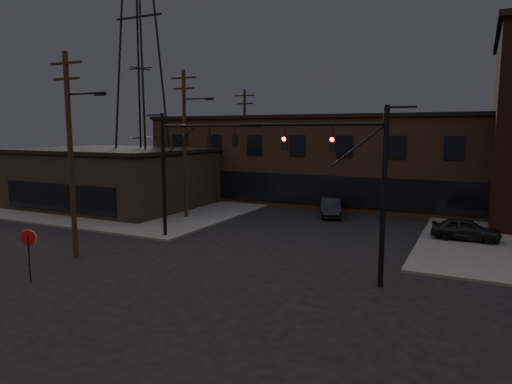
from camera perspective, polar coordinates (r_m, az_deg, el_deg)
ground at (r=19.80m, az=-6.74°, el=-12.82°), size 140.00×140.00×0.00m
sidewalk_nw at (r=49.88m, az=-14.33°, el=-0.42°), size 30.00×30.00×0.15m
building_row at (r=44.79m, az=13.00°, el=3.77°), size 40.00×12.00×8.00m
building_left at (r=43.84m, az=-17.51°, el=1.56°), size 16.00×12.00×5.00m
traffic_signal_near at (r=20.69m, az=12.64°, el=1.99°), size 7.12×0.24×8.00m
traffic_signal_far at (r=29.01m, az=-9.50°, el=3.83°), size 7.12×0.24×8.00m
stop_sign at (r=23.20m, az=-26.57°, el=-5.77°), size 0.72×0.33×2.48m
utility_pole_near at (r=26.30m, az=-22.10°, el=4.84°), size 3.70×0.28×11.00m
utility_pole_mid at (r=36.00m, az=-8.81°, el=6.35°), size 3.70×0.28×11.50m
utility_pole_far at (r=46.84m, az=-1.42°, el=6.32°), size 2.20×0.28×11.00m
transmission_tower at (r=44.13m, az=-14.26°, el=14.74°), size 7.00×7.00×25.00m
parked_car_lot_a at (r=31.28m, az=24.72°, el=-4.23°), size 4.05×1.68×1.37m
car_crossing at (r=37.43m, az=9.30°, el=-1.90°), size 2.92×4.76×1.48m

